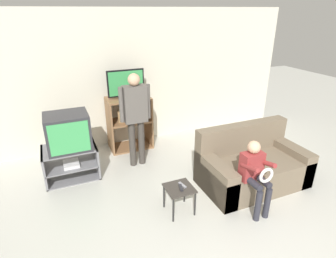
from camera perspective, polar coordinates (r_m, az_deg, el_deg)
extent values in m
cube|color=silver|center=(5.68, -5.16, 10.28)|extent=(6.40, 0.06, 2.60)
cube|color=slate|center=(4.99, -18.74, -8.96)|extent=(0.83, 0.59, 0.02)
cube|color=slate|center=(4.88, -19.08, -6.67)|extent=(0.80, 0.59, 0.02)
cube|color=slate|center=(4.75, -19.52, -3.71)|extent=(0.83, 0.59, 0.02)
cube|color=slate|center=(4.87, -23.82, -7.13)|extent=(0.03, 0.59, 0.53)
cube|color=slate|center=(4.89, -14.46, -5.64)|extent=(0.03, 0.59, 0.53)
cube|color=white|center=(4.80, -19.05, -6.73)|extent=(0.24, 0.28, 0.05)
cube|color=#2D2D33|center=(4.62, -19.69, -0.48)|extent=(0.65, 0.55, 0.57)
cube|color=#3FA559|center=(4.37, -19.39, -1.83)|extent=(0.57, 0.01, 0.49)
cube|color=#8E6642|center=(5.44, -11.78, 0.57)|extent=(0.03, 0.50, 1.03)
cube|color=#8E6642|center=(5.62, -3.99, 1.78)|extent=(0.03, 0.50, 1.03)
cube|color=#8E6642|center=(5.72, -7.55, -3.46)|extent=(0.75, 0.50, 0.03)
cube|color=#8E6642|center=(5.50, -7.85, 1.68)|extent=(0.75, 0.50, 0.03)
cube|color=#8E6642|center=(5.35, -8.11, 6.15)|extent=(0.75, 0.50, 0.03)
cube|color=#9E7A4C|center=(5.35, -9.17, 2.44)|extent=(0.18, 0.04, 0.22)
cube|color=black|center=(5.33, -8.40, 6.48)|extent=(0.24, 0.20, 0.04)
cube|color=black|center=(5.26, -8.57, 9.24)|extent=(0.69, 0.04, 0.49)
cube|color=#3FA559|center=(5.24, -8.51, 9.19)|extent=(0.64, 0.01, 0.44)
cube|color=#38332D|center=(3.81, 2.33, -11.91)|extent=(0.36, 0.36, 0.02)
cylinder|color=black|center=(3.76, 1.08, -16.14)|extent=(0.02, 0.02, 0.37)
cylinder|color=black|center=(3.87, 5.51, -14.90)|extent=(0.02, 0.02, 0.37)
cylinder|color=black|center=(3.98, -0.83, -13.48)|extent=(0.02, 0.02, 0.37)
cylinder|color=black|center=(4.09, 3.37, -12.42)|extent=(0.02, 0.02, 0.37)
cube|color=#232328|center=(3.78, 2.65, -11.82)|extent=(0.07, 0.15, 0.02)
cube|color=gray|center=(3.84, 2.92, -11.29)|extent=(0.06, 0.15, 0.02)
cube|color=#756651|center=(4.63, 16.87, -8.35)|extent=(1.61, 0.91, 0.44)
cube|color=#756651|center=(4.66, 14.81, -1.61)|extent=(1.61, 0.20, 0.46)
cube|color=#756651|center=(4.23, 9.50, -9.87)|extent=(0.22, 0.91, 0.56)
cube|color=#756651|center=(5.04, 23.15, -5.80)|extent=(0.22, 0.91, 0.56)
cylinder|color=#3D3833|center=(4.90, -7.26, -3.05)|extent=(0.11, 0.11, 0.82)
cylinder|color=#3D3833|center=(4.94, -5.42, -2.73)|extent=(0.11, 0.11, 0.82)
cube|color=#5B5651|center=(4.65, -6.72, 5.06)|extent=(0.38, 0.20, 0.61)
cylinder|color=#5B5651|center=(4.59, -9.46, 4.86)|extent=(0.08, 0.08, 0.58)
cylinder|color=#5B5651|center=(4.71, -4.07, 5.60)|extent=(0.08, 0.08, 0.58)
sphere|color=#DBAD89|center=(4.54, -6.96, 9.94)|extent=(0.20, 0.20, 0.20)
cylinder|color=#2D2D38|center=(3.93, 17.80, -14.68)|extent=(0.08, 0.08, 0.44)
cylinder|color=#2D2D38|center=(4.02, 19.48, -14.01)|extent=(0.08, 0.08, 0.44)
cylinder|color=#2D2D38|center=(3.87, 16.85, -10.40)|extent=(0.09, 0.30, 0.09)
cylinder|color=#2D2D38|center=(3.96, 18.56, -9.82)|extent=(0.09, 0.30, 0.09)
cube|color=#993333|center=(3.93, 16.59, -7.21)|extent=(0.30, 0.17, 0.39)
cylinder|color=#993333|center=(3.73, 16.32, -7.52)|extent=(0.06, 0.31, 0.14)
cylinder|color=#993333|center=(3.90, 19.45, -6.58)|extent=(0.06, 0.31, 0.14)
sphere|color=#DBAD89|center=(3.80, 17.07, -3.54)|extent=(0.17, 0.17, 0.17)
torus|color=white|center=(3.74, 19.35, -8.89)|extent=(0.21, 0.04, 0.21)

